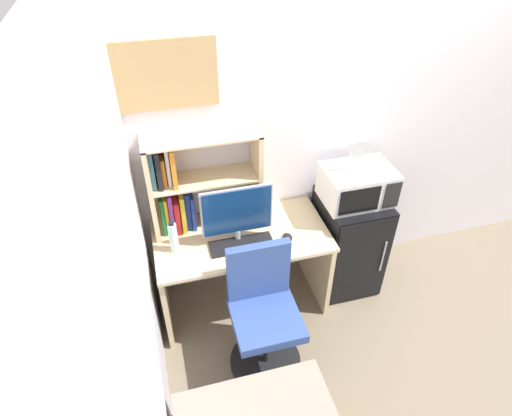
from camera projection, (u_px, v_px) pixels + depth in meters
The scene contains 13 objects.
wall_back at pixel (398, 121), 3.30m from camera, with size 6.40×0.04×2.60m, color silver.
wall_left at pixel (139, 369), 1.65m from camera, with size 0.04×4.40×2.60m, color silver.
desk at pixel (242, 257), 3.24m from camera, with size 1.25×0.65×0.74m.
hutch_bookshelf at pixel (186, 185), 2.98m from camera, with size 0.77×0.26×0.73m.
monitor at pixel (237, 213), 2.92m from camera, with size 0.49×0.18×0.45m.
keyboard at pixel (241, 245), 3.01m from camera, with size 0.45×0.16×0.02m, color black.
computer_mouse at pixel (288, 237), 3.06m from camera, with size 0.07×0.09×0.04m, color black.
water_bottle at pixel (173, 237), 2.91m from camera, with size 0.06×0.06×0.25m.
mini_fridge at pixel (348, 242), 3.51m from camera, with size 0.47×0.54×0.85m.
microwave at pixel (357, 185), 3.17m from camera, with size 0.50×0.37×0.26m.
desk_fan at pixel (358, 154), 2.99m from camera, with size 0.14×0.11×0.25m.
desk_chair at pixel (264, 318), 2.90m from camera, with size 0.50×0.50×0.97m.
wall_corkboard at pixel (153, 77), 2.58m from camera, with size 0.78×0.02×0.43m, color tan.
Camera 1 is at (-1.43, -2.61, 2.79)m, focal length 30.31 mm.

